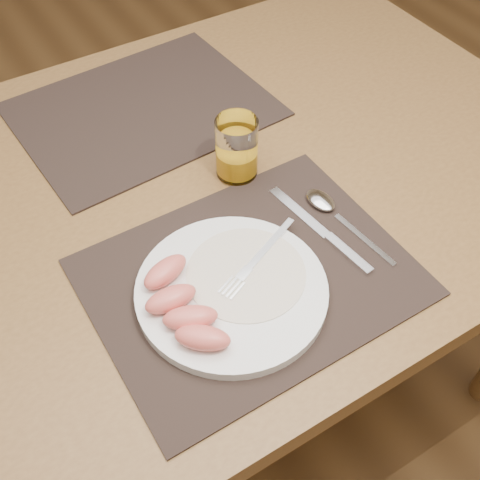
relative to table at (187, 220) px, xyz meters
name	(u,v)px	position (x,y,z in m)	size (l,w,h in m)	color
ground	(204,394)	(0.00, 0.00, -0.67)	(5.00, 5.00, 0.00)	brown
table	(187,220)	(0.00, 0.00, 0.00)	(1.40, 0.90, 0.75)	brown
placemat_near	(250,277)	(-0.01, -0.22, 0.09)	(0.45, 0.35, 0.00)	black
placemat_far	(143,110)	(0.03, 0.22, 0.09)	(0.45, 0.35, 0.00)	black
plate	(232,291)	(-0.05, -0.23, 0.10)	(0.27, 0.27, 0.02)	white
plate_dressing	(246,273)	(-0.02, -0.22, 0.10)	(0.17, 0.17, 0.00)	white
fork	(253,263)	(0.00, -0.21, 0.11)	(0.17, 0.09, 0.00)	silver
knife	(327,236)	(0.13, -0.22, 0.09)	(0.04, 0.22, 0.01)	silver
spoon	(327,206)	(0.17, -0.17, 0.09)	(0.04, 0.19, 0.01)	silver
juice_glass	(237,151)	(0.09, -0.02, 0.13)	(0.07, 0.07, 0.10)	white
grapefruit_wedges	(182,306)	(-0.13, -0.23, 0.12)	(0.09, 0.18, 0.03)	#E26C5C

